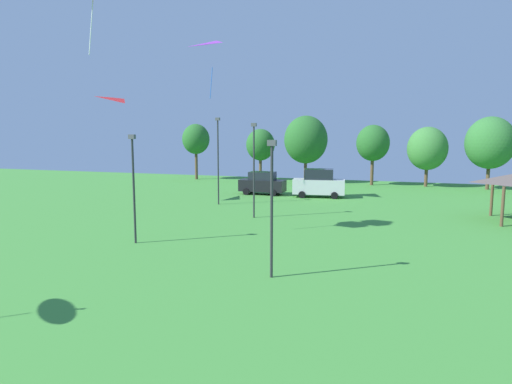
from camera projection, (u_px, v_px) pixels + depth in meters
name	position (u px, v px, depth m)	size (l,w,h in m)	color
kite_flying_3	(125.00, 114.00, 36.97)	(1.99, 2.67, 0.55)	red
kite_flying_5	(217.00, 53.00, 38.25)	(2.91, 2.26, 4.24)	purple
parked_car_leftmost	(262.00, 183.00, 44.12)	(4.41, 2.01, 2.21)	black
parked_car_second_from_left	(319.00, 184.00, 42.22)	(4.92, 2.43, 2.63)	silver
light_post_0	(254.00, 165.00, 31.90)	(0.36, 0.20, 6.66)	#2D2D33
light_post_1	(272.00, 201.00, 18.74)	(0.36, 0.20, 5.75)	#2D2D33
light_post_2	(218.00, 157.00, 37.74)	(0.36, 0.20, 7.20)	#2D2D33
light_post_3	(134.00, 182.00, 24.60)	(0.36, 0.20, 5.92)	#2D2D33
treeline_tree_0	(196.00, 139.00, 57.61)	(3.45, 3.45, 7.00)	brown
treeline_tree_1	(260.00, 145.00, 57.18)	(3.60, 3.60, 6.38)	brown
treeline_tree_2	(306.00, 140.00, 53.89)	(5.12, 5.12, 7.91)	brown
treeline_tree_3	(373.00, 143.00, 51.29)	(3.69, 3.69, 6.81)	brown
treeline_tree_4	(427.00, 149.00, 50.01)	(4.31, 4.31, 6.58)	brown
treeline_tree_5	(490.00, 143.00, 47.40)	(4.94, 4.94, 7.61)	brown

